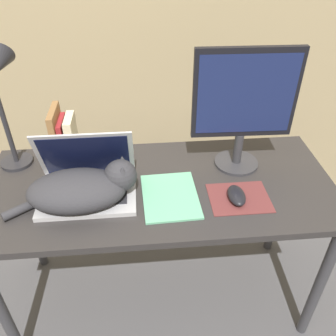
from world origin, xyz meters
TOP-DOWN VIEW (x-y plane):
  - desk at (0.00, 0.30)m, footprint 1.37×0.60m
  - laptop at (-0.27, 0.28)m, footprint 0.35×0.25m
  - cat at (-0.28, 0.22)m, footprint 0.48×0.22m
  - external_monitor at (0.33, 0.41)m, footprint 0.39×0.18m
  - mousepad at (0.29, 0.19)m, footprint 0.22×0.18m
  - computer_mouse at (0.27, 0.19)m, footprint 0.06×0.11m
  - book_row at (-0.37, 0.50)m, footprint 0.08×0.16m
  - desk_lamp at (-0.55, 0.47)m, footprint 0.17×0.17m
  - notepad at (0.03, 0.22)m, footprint 0.21×0.27m
  - webcam at (-0.18, 0.55)m, footprint 0.04×0.04m

SIDE VIEW (x-z plane):
  - desk at x=0.00m, z-range 0.28..0.99m
  - mousepad at x=0.29m, z-range 0.71..0.72m
  - notepad at x=0.03m, z-range 0.71..0.72m
  - computer_mouse at x=0.27m, z-range 0.72..0.75m
  - webcam at x=-0.18m, z-range 0.72..0.79m
  - laptop at x=-0.27m, z-range 0.64..0.89m
  - cat at x=-0.28m, z-range 0.70..0.86m
  - book_row at x=-0.37m, z-range 0.70..0.94m
  - external_monitor at x=0.33m, z-range 0.74..1.23m
  - desk_lamp at x=-0.55m, z-range 0.81..1.32m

